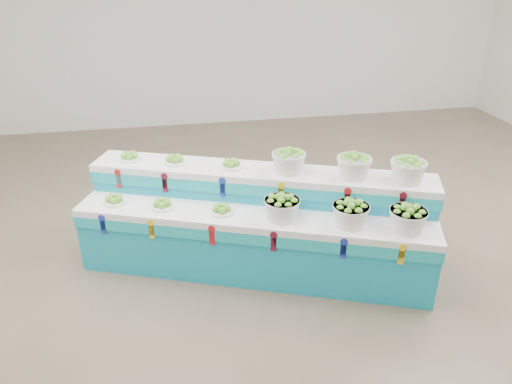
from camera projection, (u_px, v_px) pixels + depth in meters
ground at (332, 257)px, 5.37m from camera, size 10.00×10.00×0.00m
back_wall at (250, 16)px, 8.89m from camera, size 10.00×0.00×10.00m
display_stand at (256, 223)px, 5.02m from camera, size 3.68×2.19×1.02m
plate_lower_left at (115, 199)px, 4.95m from camera, size 0.31×0.31×0.10m
plate_lower_mid at (162, 203)px, 4.86m from camera, size 0.31×0.31×0.10m
plate_lower_right at (222, 209)px, 4.76m from camera, size 0.31×0.31×0.10m
basket_lower_left at (282, 207)px, 4.63m from camera, size 0.45×0.45×0.25m
basket_lower_mid at (351, 213)px, 4.52m from camera, size 0.45×0.45×0.25m
basket_lower_right at (408, 218)px, 4.43m from camera, size 0.45×0.45×0.25m
plate_upper_left at (129, 156)px, 5.21m from camera, size 0.31×0.31×0.10m
plate_upper_mid at (175, 159)px, 5.12m from camera, size 0.31×0.31×0.10m
plate_upper_right at (231, 163)px, 5.02m from camera, size 0.31×0.31×0.10m
basket_upper_left at (289, 161)px, 4.89m from camera, size 0.45×0.45×0.25m
basket_upper_mid at (354, 165)px, 4.78m from camera, size 0.45×0.45×0.25m
basket_upper_right at (408, 169)px, 4.69m from camera, size 0.45×0.45×0.25m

